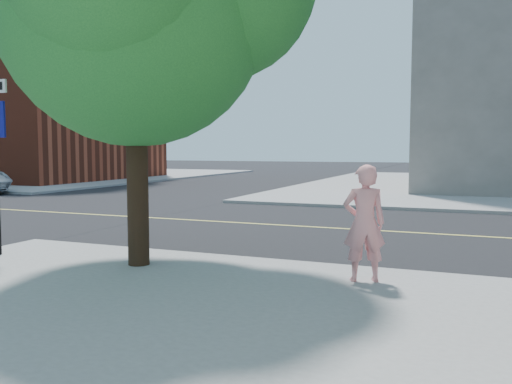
% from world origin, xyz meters
% --- Properties ---
extents(ground, '(140.00, 140.00, 0.00)m').
position_xyz_m(ground, '(0.00, 0.00, 0.00)').
color(ground, black).
rests_on(ground, ground).
extents(road_ew, '(140.00, 9.00, 0.01)m').
position_xyz_m(road_ew, '(0.00, 4.50, 0.01)').
color(road_ew, black).
rests_on(road_ew, ground).
extents(sidewalk_nw, '(26.00, 25.00, 0.12)m').
position_xyz_m(sidewalk_nw, '(-23.00, 21.50, 0.06)').
color(sidewalk_nw, gray).
rests_on(sidewalk_nw, ground).
extents(church, '(15.20, 12.00, 14.40)m').
position_xyz_m(church, '(-20.00, 18.00, 7.18)').
color(church, brown).
rests_on(church, sidewalk_nw).
extents(man_on_phone, '(0.70, 0.59, 1.65)m').
position_xyz_m(man_on_phone, '(5.95, -0.96, 0.94)').
color(man_on_phone, pink).
rests_on(man_on_phone, sidewalk_se).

